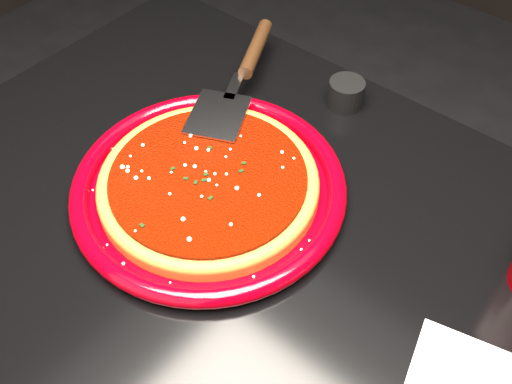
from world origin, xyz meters
TOP-DOWN VIEW (x-y plane):
  - plate at (-0.16, 0.04)m, footprint 0.42×0.42m
  - pizza_crust at (-0.16, 0.04)m, footprint 0.33×0.33m
  - pizza_crust_rim at (-0.16, 0.04)m, footprint 0.33×0.33m
  - pizza_sauce at (-0.16, 0.04)m, footprint 0.30×0.30m
  - parmesan_dusting at (-0.16, 0.04)m, footprint 0.26×0.26m
  - basil_flecks at (-0.16, 0.04)m, footprint 0.24×0.24m
  - pizza_server at (-0.26, 0.22)m, footprint 0.23×0.35m
  - ramekin at (-0.12, 0.32)m, footprint 0.06×0.06m

SIDE VIEW (x-z plane):
  - plate at x=-0.16m, z-range 0.75..0.78m
  - pizza_crust at x=-0.16m, z-range 0.76..0.78m
  - ramekin at x=-0.12m, z-range 0.75..0.79m
  - pizza_crust_rim at x=-0.16m, z-range 0.77..0.79m
  - pizza_sauce at x=-0.16m, z-range 0.78..0.79m
  - basil_flecks at x=-0.16m, z-range 0.79..0.79m
  - parmesan_dusting at x=-0.16m, z-range 0.79..0.79m
  - pizza_server at x=-0.26m, z-range 0.79..0.81m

